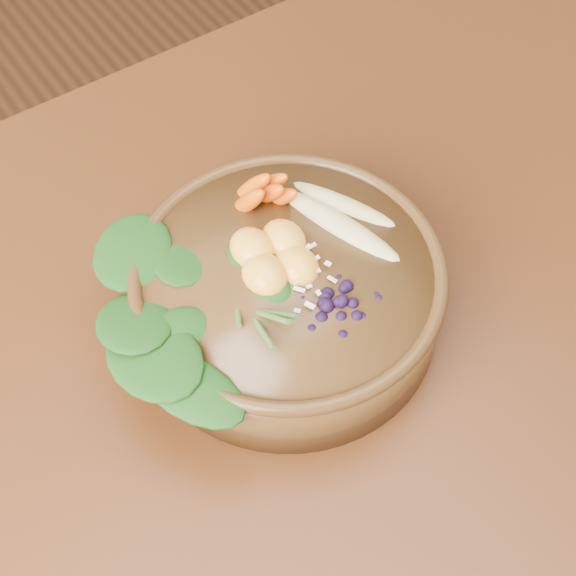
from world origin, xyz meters
name	(u,v)px	position (x,y,z in m)	size (l,w,h in m)	color
ground	(411,507)	(0.00, 0.00, 0.00)	(4.00, 4.00, 0.00)	#381E0F
dining_table	(487,294)	(0.00, 0.00, 0.66)	(1.60, 0.90, 0.75)	#331C0C
stoneware_bowl	(288,294)	(-0.23, 0.05, 0.79)	(0.27, 0.27, 0.07)	#4F3114
kale_heap	(204,252)	(-0.29, 0.09, 0.84)	(0.18, 0.16, 0.04)	#1C4916
carrot_cluster	(260,167)	(-0.20, 0.13, 0.86)	(0.06, 0.06, 0.08)	#EE5B05
banana_halves	(342,204)	(-0.16, 0.07, 0.84)	(0.09, 0.16, 0.03)	#E0CC84
mandarin_cluster	(274,248)	(-0.23, 0.07, 0.84)	(0.08, 0.09, 0.03)	#FBA52C
blueberry_pile	(344,290)	(-0.21, 0.00, 0.84)	(0.13, 0.09, 0.04)	black
coconut_flakes	(307,277)	(-0.22, 0.03, 0.83)	(0.09, 0.07, 0.01)	white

